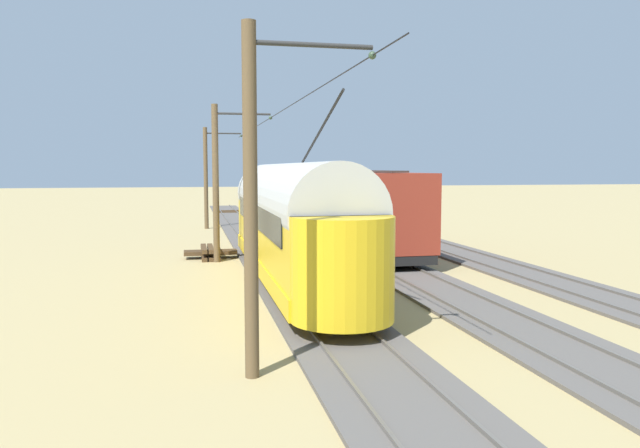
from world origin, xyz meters
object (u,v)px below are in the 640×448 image
object	(u,v)px
boxcar_adjacent	(360,209)
catenary_pole_foreground	(207,176)
switch_stand	(416,223)
spare_tie_stack	(211,252)
vintage_streetcar	(291,220)
catenary_pole_mid_far	(254,196)
catenary_pole_mid_near	(217,180)

from	to	relation	value
boxcar_adjacent	catenary_pole_foreground	size ratio (longest dim) A/B	1.83
switch_stand	spare_tie_stack	bearing A→B (deg)	30.92
vintage_streetcar	boxcar_adjacent	distance (m)	8.11
catenary_pole_mid_far	spare_tie_stack	world-z (taller)	catenary_pole_mid_far
catenary_pole_foreground	catenary_pole_mid_near	xyz separation A→B (m)	(0.00, 15.02, 0.00)
vintage_streetcar	catenary_pole_foreground	size ratio (longest dim) A/B	2.51
boxcar_adjacent	spare_tie_stack	bearing A→B (deg)	1.88
vintage_streetcar	switch_stand	world-z (taller)	vintage_streetcar
catenary_pole_foreground	catenary_pole_mid_near	size ratio (longest dim) A/B	1.00
vintage_streetcar	catenary_pole_foreground	world-z (taller)	catenary_pole_foreground
catenary_pole_foreground	switch_stand	xyz separation A→B (m)	(-12.81, 6.00, -2.90)
catenary_pole_foreground	catenary_pole_mid_far	distance (m)	30.05
catenary_pole_mid_near	catenary_pole_foreground	bearing A→B (deg)	-90.00
vintage_streetcar	catenary_pole_mid_near	xyz separation A→B (m)	(2.36, -5.33, 1.34)
vintage_streetcar	catenary_pole_mid_far	bearing A→B (deg)	76.31
switch_stand	boxcar_adjacent	bearing A→B (deg)	52.15
boxcar_adjacent	switch_stand	size ratio (longest dim) A/B	10.23
boxcar_adjacent	catenary_pole_mid_near	distance (m)	7.18
catenary_pole_mid_far	switch_stand	size ratio (longest dim) A/B	5.58
boxcar_adjacent	spare_tie_stack	world-z (taller)	boxcar_adjacent
boxcar_adjacent	catenary_pole_mid_far	bearing A→B (deg)	67.24
boxcar_adjacent	catenary_pole_mid_far	distance (m)	17.87
vintage_streetcar	spare_tie_stack	distance (m)	7.30
catenary_pole_foreground	catenary_pole_mid_far	size ratio (longest dim) A/B	1.00
catenary_pole_mid_near	switch_stand	size ratio (longest dim) A/B	5.58
vintage_streetcar	catenary_pole_mid_near	size ratio (longest dim) A/B	2.51
switch_stand	catenary_pole_mid_far	bearing A→B (deg)	61.95
catenary_pole_mid_near	catenary_pole_mid_far	bearing A→B (deg)	90.00
catenary_pole_foreground	switch_stand	bearing A→B (deg)	154.89
boxcar_adjacent	catenary_pole_mid_far	world-z (taller)	catenary_pole_mid_far
boxcar_adjacent	catenary_pole_foreground	world-z (taller)	catenary_pole_foreground
vintage_streetcar	spare_tie_stack	bearing A→B (deg)	-67.71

